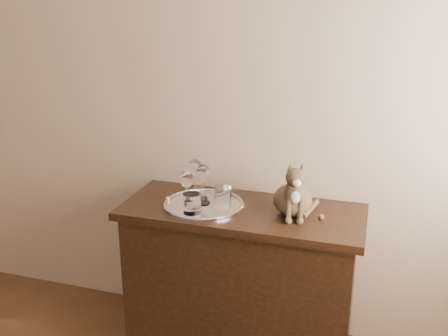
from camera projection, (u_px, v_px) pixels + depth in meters
The scene contains 10 objects.
wall_back at pixel (153, 91), 2.76m from camera, with size 4.00×0.10×2.70m, color #C5AB94.
sideboard at pixel (241, 284), 2.60m from camera, with size 1.20×0.50×0.85m, color black, non-canonical shape.
tray at pixel (204, 205), 2.49m from camera, with size 0.40×0.40×0.01m, color white.
wine_glass_a at pixel (195, 178), 2.56m from camera, with size 0.08×0.08×0.21m, color white, non-canonical shape.
wine_glass_b at pixel (202, 182), 2.54m from camera, with size 0.07×0.07×0.18m, color white, non-canonical shape.
wine_glass_c at pixel (187, 188), 2.45m from camera, with size 0.07×0.07×0.18m, color silver, non-canonical shape.
wine_glass_d at pixel (203, 184), 2.48m from camera, with size 0.08×0.08×0.20m, color silver, non-canonical shape.
tumbler_b at pixel (192, 203), 2.38m from camera, with size 0.09×0.09×0.10m, color white.
tumbler_c at pixel (223, 197), 2.46m from camera, with size 0.09×0.09×0.10m, color silver.
cat at pixel (293, 186), 2.36m from camera, with size 0.29×0.27×0.29m, color brown, non-canonical shape.
Camera 1 is at (1.20, -0.26, 1.82)m, focal length 40.00 mm.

